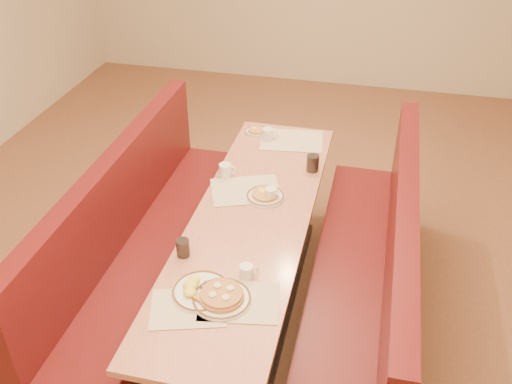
% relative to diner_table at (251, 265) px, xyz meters
% --- Properties ---
extents(ground, '(8.00, 8.00, 0.00)m').
position_rel_diner_table_xyz_m(ground, '(0.00, 0.00, -0.37)').
color(ground, '#9E6647').
rests_on(ground, ground).
extents(room_envelope, '(6.04, 8.04, 2.82)m').
position_rel_diner_table_xyz_m(room_envelope, '(0.00, 0.00, 1.56)').
color(room_envelope, beige).
rests_on(room_envelope, ground).
extents(diner_table, '(0.70, 2.50, 0.75)m').
position_rel_diner_table_xyz_m(diner_table, '(0.00, 0.00, 0.00)').
color(diner_table, black).
rests_on(diner_table, ground).
extents(booth_left, '(0.55, 2.50, 1.05)m').
position_rel_diner_table_xyz_m(booth_left, '(-0.73, 0.00, -0.01)').
color(booth_left, '#4C3326').
rests_on(booth_left, ground).
extents(booth_right, '(0.55, 2.50, 1.05)m').
position_rel_diner_table_xyz_m(booth_right, '(0.73, 0.00, -0.01)').
color(booth_right, '#4C3326').
rests_on(booth_right, ground).
extents(placemat_near_left, '(0.44, 0.38, 0.00)m').
position_rel_diner_table_xyz_m(placemat_near_left, '(-0.12, -0.80, 0.38)').
color(placemat_near_left, beige).
rests_on(placemat_near_left, diner_table).
extents(placemat_near_right, '(0.44, 0.36, 0.00)m').
position_rel_diner_table_xyz_m(placemat_near_right, '(0.11, -0.70, 0.38)').
color(placemat_near_right, beige).
rests_on(placemat_near_right, diner_table).
extents(placemat_far_left, '(0.53, 0.47, 0.00)m').
position_rel_diner_table_xyz_m(placemat_far_left, '(-0.10, 0.29, 0.38)').
color(placemat_far_left, beige).
rests_on(placemat_far_left, diner_table).
extents(placemat_far_right, '(0.50, 0.40, 0.00)m').
position_rel_diner_table_xyz_m(placemat_far_right, '(0.07, 1.02, 0.38)').
color(placemat_far_right, beige).
rests_on(placemat_far_right, diner_table).
extents(pancake_plate, '(0.30, 0.30, 0.07)m').
position_rel_diner_table_xyz_m(pancake_plate, '(0.03, -0.72, 0.40)').
color(pancake_plate, white).
rests_on(pancake_plate, diner_table).
extents(eggs_plate, '(0.31, 0.31, 0.06)m').
position_rel_diner_table_xyz_m(eggs_plate, '(-0.09, -0.69, 0.39)').
color(eggs_plate, white).
rests_on(eggs_plate, diner_table).
extents(extra_plate_mid, '(0.25, 0.25, 0.05)m').
position_rel_diner_table_xyz_m(extra_plate_mid, '(0.04, 0.23, 0.39)').
color(extra_plate_mid, white).
rests_on(extra_plate_mid, diner_table).
extents(extra_plate_far, '(0.19, 0.19, 0.04)m').
position_rel_diner_table_xyz_m(extra_plate_far, '(-0.22, 1.09, 0.39)').
color(extra_plate_far, white).
rests_on(extra_plate_far, diner_table).
extents(coffee_mug_a, '(0.10, 0.07, 0.08)m').
position_rel_diner_table_xyz_m(coffee_mug_a, '(0.11, -0.52, 0.42)').
color(coffee_mug_a, white).
rests_on(coffee_mug_a, diner_table).
extents(coffee_mug_b, '(0.12, 0.08, 0.09)m').
position_rel_diner_table_xyz_m(coffee_mug_b, '(-0.28, 0.43, 0.42)').
color(coffee_mug_b, white).
rests_on(coffee_mug_b, diner_table).
extents(coffee_mug_c, '(0.10, 0.08, 0.08)m').
position_rel_diner_table_xyz_m(coffee_mug_c, '(0.08, 0.22, 0.42)').
color(coffee_mug_c, white).
rests_on(coffee_mug_c, diner_table).
extents(coffee_mug_d, '(0.12, 0.08, 0.09)m').
position_rel_diner_table_xyz_m(coffee_mug_d, '(-0.11, 1.00, 0.42)').
color(coffee_mug_d, white).
rests_on(coffee_mug_d, diner_table).
extents(soda_tumbler_near, '(0.08, 0.08, 0.10)m').
position_rel_diner_table_xyz_m(soda_tumbler_near, '(-0.28, -0.42, 0.43)').
color(soda_tumbler_near, black).
rests_on(soda_tumbler_near, diner_table).
extents(soda_tumbler_mid, '(0.08, 0.08, 0.12)m').
position_rel_diner_table_xyz_m(soda_tumbler_mid, '(0.28, 0.63, 0.43)').
color(soda_tumbler_mid, black).
rests_on(soda_tumbler_mid, diner_table).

